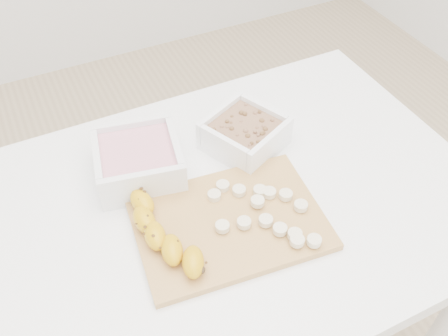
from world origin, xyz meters
name	(u,v)px	position (x,y,z in m)	size (l,w,h in m)	color
table	(230,229)	(0.00, 0.00, 0.65)	(1.00, 0.70, 0.75)	white
bowl_yogurt	(138,160)	(-0.14, 0.14, 0.79)	(0.20, 0.20, 0.08)	white
bowl_granola	(245,133)	(0.10, 0.13, 0.79)	(0.19, 0.19, 0.07)	white
cutting_board	(229,222)	(-0.03, -0.05, 0.76)	(0.34, 0.25, 0.01)	tan
banana	(164,234)	(-0.15, -0.05, 0.78)	(0.06, 0.22, 0.04)	#CF980B
banana_slices	(264,211)	(0.03, -0.07, 0.77)	(0.18, 0.22, 0.02)	beige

